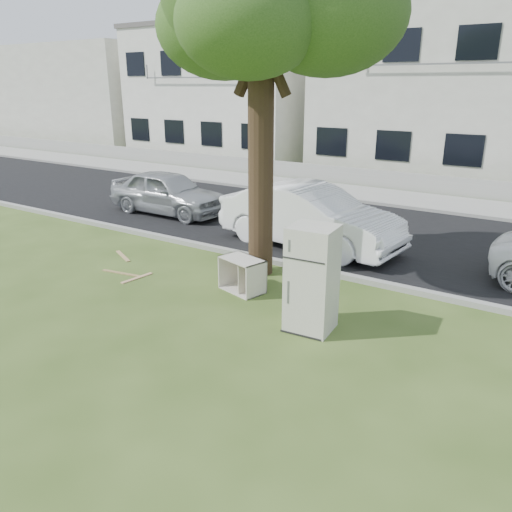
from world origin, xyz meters
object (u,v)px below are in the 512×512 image
Objects in this scene: car_center at (310,216)px; fridge at (312,279)px; car_left at (168,192)px; cabinet at (242,275)px.

fridge is at bearing -146.20° from car_center.
cabinet is at bearing -125.60° from car_left.
fridge is 2.06× the size of cabinet.
fridge reaches higher than car_center.
car_center is 1.18× the size of car_left.
car_center is 5.44m from car_left.
cabinet is 6.91m from car_left.
fridge is at bearing -6.03° from cabinet.
car_center is at bearing 108.78° from cabinet.
car_left is (-5.41, 0.64, -0.10)m from car_center.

